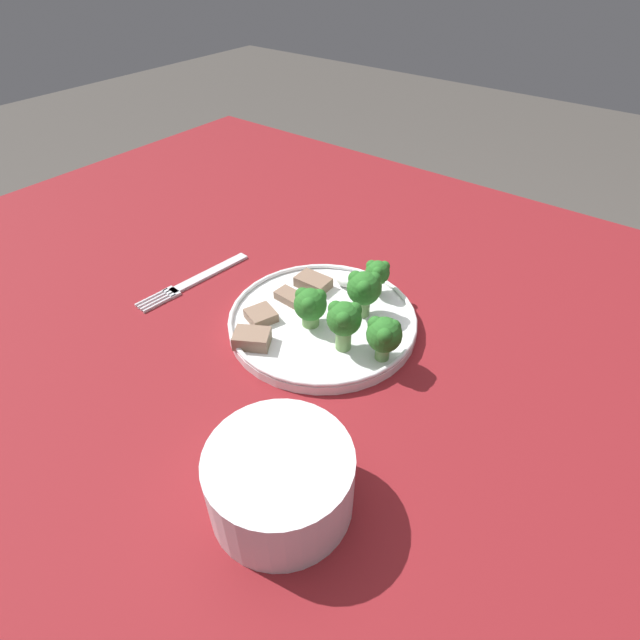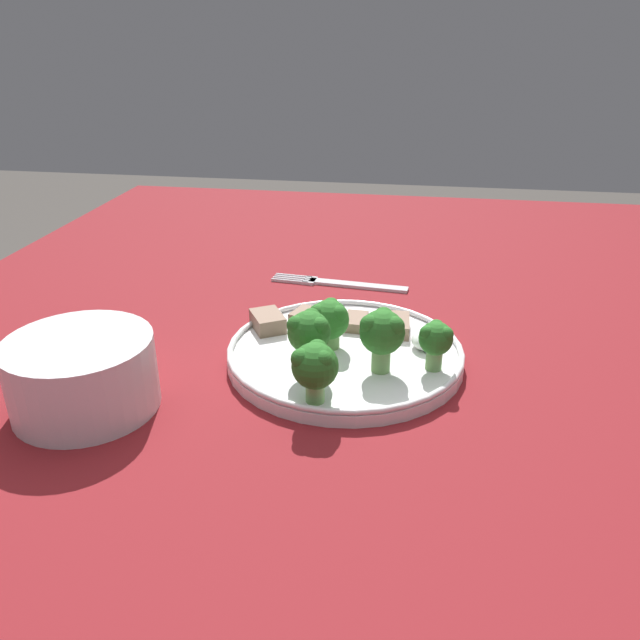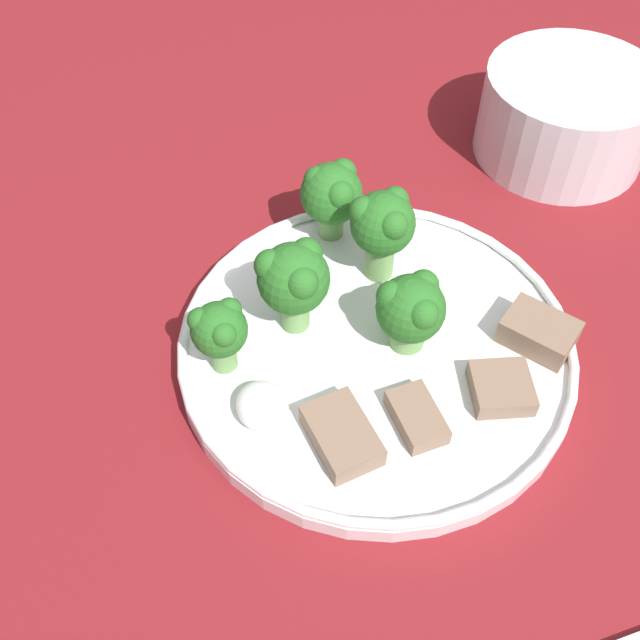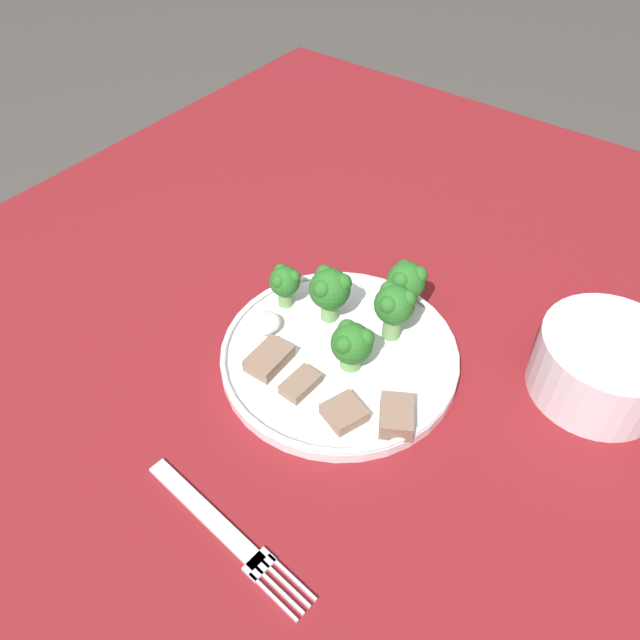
{
  "view_description": "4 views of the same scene",
  "coord_description": "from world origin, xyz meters",
  "views": [
    {
      "loc": [
        -0.35,
        0.38,
        1.16
      ],
      "look_at": [
        -0.06,
        0.01,
        0.77
      ],
      "focal_mm": 28.0,
      "sensor_mm": 36.0,
      "label": 1
    },
    {
      "loc": [
        -0.61,
        -0.07,
        1.05
      ],
      "look_at": [
        -0.06,
        0.02,
        0.79
      ],
      "focal_mm": 35.0,
      "sensor_mm": 36.0,
      "label": 2
    },
    {
      "loc": [
        0.18,
        -0.15,
        1.12
      ],
      "look_at": [
        -0.08,
        -0.03,
        0.77
      ],
      "focal_mm": 42.0,
      "sensor_mm": 36.0,
      "label": 3
    },
    {
      "loc": [
        0.29,
        0.23,
        1.22
      ],
      "look_at": [
        -0.04,
        -0.03,
        0.8
      ],
      "focal_mm": 35.0,
      "sensor_mm": 36.0,
      "label": 4
    }
  ],
  "objects": [
    {
      "name": "meat_slice_rear_slice",
      "position": [
        0.01,
        -0.01,
        0.76
      ],
      "size": [
        0.04,
        0.03,
        0.01
      ],
      "color": "#846651",
      "rests_on": "dinner_plate"
    },
    {
      "name": "meat_slice_middle_slice",
      "position": [
        -0.0,
        -0.06,
        0.76
      ],
      "size": [
        0.05,
        0.03,
        0.01
      ],
      "color": "#846651",
      "rests_on": "dinner_plate"
    },
    {
      "name": "table",
      "position": [
        0.0,
        0.0,
        0.65
      ],
      "size": [
        1.31,
        1.06,
        0.74
      ],
      "color": "maroon",
      "rests_on": "ground_plane"
    },
    {
      "name": "cream_bowl",
      "position": [
        -0.17,
        0.21,
        0.77
      ],
      "size": [
        0.13,
        0.13,
        0.07
      ],
      "color": "silver",
      "rests_on": "table"
    },
    {
      "name": "broccoli_floret_front_left",
      "position": [
        -0.05,
        0.01,
        0.78
      ],
      "size": [
        0.04,
        0.04,
        0.05
      ],
      "color": "#709E56",
      "rests_on": "dinner_plate"
    },
    {
      "name": "dinner_plate",
      "position": [
        -0.05,
        -0.01,
        0.75
      ],
      "size": [
        0.24,
        0.24,
        0.02
      ],
      "color": "white",
      "rests_on": "table"
    },
    {
      "name": "meat_slice_front_slice",
      "position": [
        0.01,
        0.04,
        0.76
      ],
      "size": [
        0.04,
        0.04,
        0.01
      ],
      "color": "#846651",
      "rests_on": "dinner_plate"
    },
    {
      "name": "broccoli_floret_back_left",
      "position": [
        -0.09,
        -0.05,
        0.79
      ],
      "size": [
        0.04,
        0.04,
        0.06
      ],
      "color": "#709E56",
      "rests_on": "dinner_plate"
    },
    {
      "name": "broccoli_floret_center_left",
      "position": [
        -0.08,
        -0.1,
        0.79
      ],
      "size": [
        0.03,
        0.03,
        0.05
      ],
      "color": "#709E56",
      "rests_on": "dinner_plate"
    },
    {
      "name": "meat_slice_edge_slice",
      "position": [
        -0.02,
        0.08,
        0.76
      ],
      "size": [
        0.05,
        0.05,
        0.02
      ],
      "color": "#846651",
      "rests_on": "dinner_plate"
    },
    {
      "name": "broccoli_floret_near_rim_left",
      "position": [
        -0.1,
        0.02,
        0.8
      ],
      "size": [
        0.04,
        0.04,
        0.06
      ],
      "color": "#709E56",
      "rests_on": "dinner_plate"
    },
    {
      "name": "broccoli_floret_center_back",
      "position": [
        -0.15,
        0.01,
        0.79
      ],
      "size": [
        0.04,
        0.04,
        0.06
      ],
      "color": "#709E56",
      "rests_on": "dinner_plate"
    },
    {
      "name": "sauce_dollop",
      "position": [
        -0.03,
        -0.09,
        0.76
      ],
      "size": [
        0.03,
        0.03,
        0.02
      ],
      "color": "white",
      "rests_on": "dinner_plate"
    }
  ]
}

